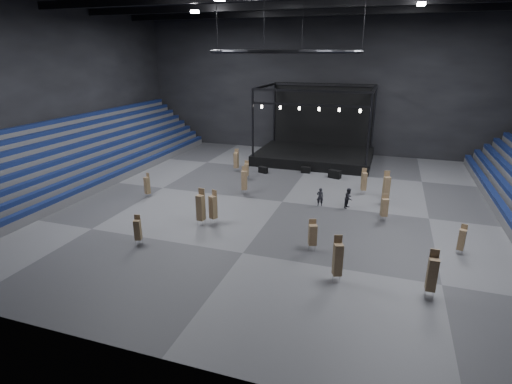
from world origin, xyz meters
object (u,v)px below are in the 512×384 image
(flight_case_mid, at_px, (306,170))
(crew_member, at_px, (349,198))
(chair_stack_2, at_px, (384,207))
(chair_stack_4, at_px, (364,181))
(chair_stack_10, at_px, (244,180))
(chair_stack_11, at_px, (236,160))
(chair_stack_8, at_px, (313,234))
(chair_stack_1, at_px, (432,274))
(chair_stack_6, at_px, (386,187))
(chair_stack_3, at_px, (138,229))
(chair_stack_13, at_px, (213,207))
(chair_stack_5, at_px, (462,239))
(chair_stack_9, at_px, (338,259))
(chair_stack_0, at_px, (246,169))
(chair_stack_12, at_px, (147,185))
(chair_stack_7, at_px, (201,207))
(man_center, at_px, (320,197))
(flight_case_left, at_px, (263,170))
(stage, at_px, (315,148))
(flight_case_right, at_px, (335,174))

(flight_case_mid, bearing_deg, crew_member, -58.78)
(chair_stack_2, relative_size, chair_stack_4, 0.88)
(chair_stack_10, distance_m, chair_stack_11, 7.85)
(chair_stack_8, height_order, chair_stack_10, chair_stack_10)
(chair_stack_1, height_order, chair_stack_4, chair_stack_1)
(flight_case_mid, distance_m, chair_stack_6, 11.45)
(chair_stack_3, distance_m, crew_member, 17.93)
(chair_stack_10, bearing_deg, chair_stack_13, -101.53)
(chair_stack_5, height_order, chair_stack_10, chair_stack_10)
(chair_stack_1, relative_size, chair_stack_9, 0.97)
(chair_stack_0, bearing_deg, chair_stack_12, -138.60)
(chair_stack_7, relative_size, chair_stack_11, 1.16)
(chair_stack_0, bearing_deg, man_center, -41.59)
(chair_stack_5, relative_size, chair_stack_11, 0.82)
(flight_case_mid, distance_m, chair_stack_10, 9.87)
(chair_stack_2, bearing_deg, chair_stack_9, -122.38)
(chair_stack_3, bearing_deg, chair_stack_6, 23.70)
(chair_stack_9, bearing_deg, chair_stack_11, 102.74)
(chair_stack_3, xyz_separation_m, chair_stack_10, (3.45, 12.54, 0.26))
(chair_stack_4, height_order, chair_stack_5, chair_stack_4)
(chair_stack_11, bearing_deg, flight_case_left, 6.75)
(stage, xyz_separation_m, chair_stack_12, (-12.40, -19.04, -0.25))
(chair_stack_1, distance_m, chair_stack_3, 19.20)
(stage, relative_size, chair_stack_2, 6.27)
(stage, height_order, crew_member, stage)
(flight_case_left, relative_size, chair_stack_10, 0.38)
(chair_stack_1, height_order, chair_stack_8, chair_stack_1)
(chair_stack_11, height_order, chair_stack_12, chair_stack_11)
(flight_case_left, height_order, chair_stack_11, chair_stack_11)
(stage, height_order, flight_case_right, stage)
(flight_case_left, relative_size, chair_stack_2, 0.46)
(chair_stack_2, distance_m, chair_stack_13, 13.78)
(chair_stack_2, height_order, chair_stack_11, chair_stack_11)
(chair_stack_5, relative_size, chair_stack_13, 0.78)
(chair_stack_4, bearing_deg, stage, 99.55)
(chair_stack_2, distance_m, crew_member, 3.61)
(flight_case_mid, bearing_deg, chair_stack_5, -48.72)
(flight_case_left, height_order, chair_stack_0, chair_stack_0)
(chair_stack_1, bearing_deg, chair_stack_10, 138.15)
(chair_stack_11, bearing_deg, chair_stack_3, -89.77)
(man_center, bearing_deg, chair_stack_9, 93.11)
(chair_stack_0, xyz_separation_m, chair_stack_7, (0.79, -12.78, 0.48))
(chair_stack_3, distance_m, chair_stack_11, 19.54)
(chair_stack_7, xyz_separation_m, crew_member, (10.62, 7.48, -0.63))
(chair_stack_5, height_order, chair_stack_7, chair_stack_7)
(chair_stack_5, bearing_deg, chair_stack_2, 156.59)
(chair_stack_6, relative_size, chair_stack_9, 1.02)
(chair_stack_10, bearing_deg, flight_case_right, 34.20)
(chair_stack_3, bearing_deg, chair_stack_10, 57.51)
(chair_stack_9, xyz_separation_m, chair_stack_11, (-14.14, 20.00, -0.14))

